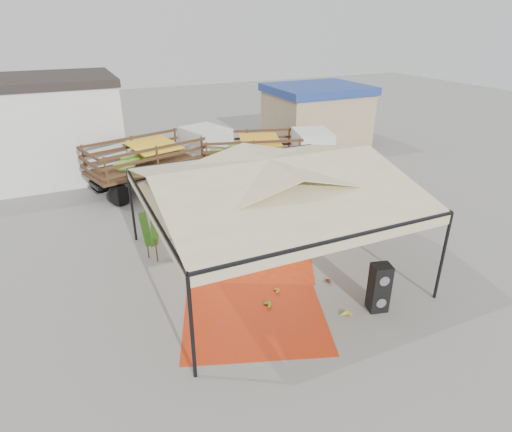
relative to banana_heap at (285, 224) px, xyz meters
name	(u,v)px	position (x,y,z in m)	size (l,w,h in m)	color
ground	(268,265)	(-1.64, -1.81, -0.54)	(90.00, 90.00, 0.00)	slate
canopy_tent	(269,180)	(-1.64, -1.81, 2.76)	(8.10, 8.10, 4.00)	black
building_tan	(316,116)	(8.36, 11.19, 1.53)	(6.30, 5.30, 4.10)	tan
tarp_left	(254,314)	(-3.27, -4.16, -0.54)	(4.22, 4.02, 0.01)	red
tarp_right	(252,250)	(-1.70, -0.53, -0.54)	(4.46, 4.68, 0.01)	red
banana_heap	(285,224)	(0.00, 0.00, 0.00)	(5.06, 4.16, 1.08)	#4F6F17
hand_yellow_a	(274,290)	(-2.20, -3.42, -0.45)	(0.41, 0.33, 0.18)	gold
hand_yellow_b	(346,315)	(-0.85, -5.48, -0.44)	(0.46, 0.37, 0.21)	gold
hand_red_a	(326,280)	(-0.36, -3.64, -0.45)	(0.41, 0.34, 0.19)	#502912
hand_red_b	(376,275)	(1.38, -4.11, -0.45)	(0.40, 0.33, 0.18)	maroon
hand_green	(265,304)	(-2.83, -4.00, -0.43)	(0.49, 0.40, 0.22)	#347217
hanging_bunches	(336,191)	(0.81, -2.18, 2.08)	(4.74, 0.24, 0.20)	#48821B
speaker_stack	(379,288)	(0.27, -5.51, 0.24)	(0.67, 0.62, 1.57)	black
banana_leaves	(153,257)	(-5.34, 0.55, -0.54)	(0.96, 1.36, 3.70)	#2D701D
vendor	(268,196)	(0.45, 2.50, 0.24)	(0.57, 0.37, 1.56)	gray
truck_left	(167,154)	(-2.77, 8.09, 1.07)	(8.06, 4.68, 2.62)	#51341B
truck_right	(272,149)	(2.83, 6.90, 0.97)	(7.54, 4.27, 2.46)	#50311A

